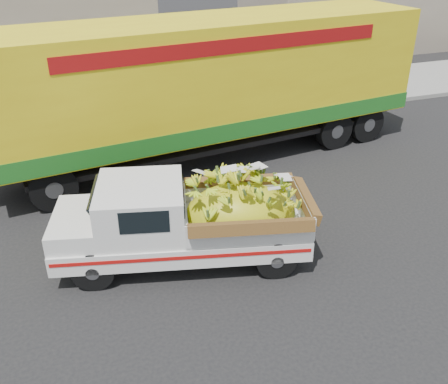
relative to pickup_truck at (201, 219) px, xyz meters
name	(u,v)px	position (x,y,z in m)	size (l,w,h in m)	color
ground	(249,241)	(1.11, 0.22, -0.90)	(100.00, 100.00, 0.00)	black
curb	(169,128)	(1.11, 6.99, -0.82)	(60.00, 0.25, 0.15)	gray
sidewalk	(154,108)	(1.11, 9.09, -0.83)	(60.00, 4.00, 0.14)	gray
pickup_truck	(201,219)	(0.00, 0.00, 0.00)	(5.05, 2.83, 1.67)	black
semi_trailer	(212,84)	(1.76, 4.54, 1.22)	(12.04, 3.93, 3.80)	black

